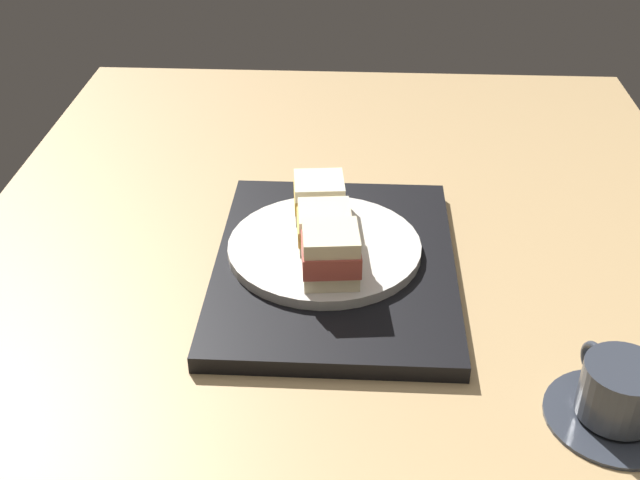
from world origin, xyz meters
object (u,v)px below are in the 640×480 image
Objects in this scene: sandwich_near at (319,197)px; coffee_cup at (618,396)px; sandwich_middle at (325,227)px; sandwich_plate at (324,248)px; sandwich_far at (331,254)px.

coffee_cup is at bearing 43.85° from sandwich_near.
coffee_cup is (24.53, 29.26, -2.92)cm from sandwich_middle.
sandwich_near is 0.97× the size of sandwich_middle.
sandwich_near is at bearing -171.65° from sandwich_plate.
coffee_cup reaches higher than sandwich_plate.
sandwich_far reaches higher than coffee_cup.
sandwich_far reaches higher than sandwich_plate.
coffee_cup is at bearing 58.18° from sandwich_far.
sandwich_far is (14.02, 2.06, 0.57)cm from sandwich_near.
sandwich_near reaches higher than sandwich_middle.
sandwich_near reaches higher than sandwich_plate.
sandwich_far is 33.42cm from coffee_cup.
sandwich_far reaches higher than sandwich_near.
sandwich_far is at bearing 8.35° from sandwich_middle.
sandwich_middle is 0.53× the size of coffee_cup.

